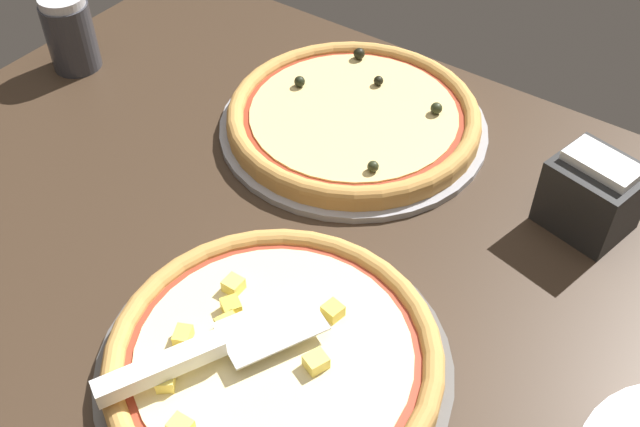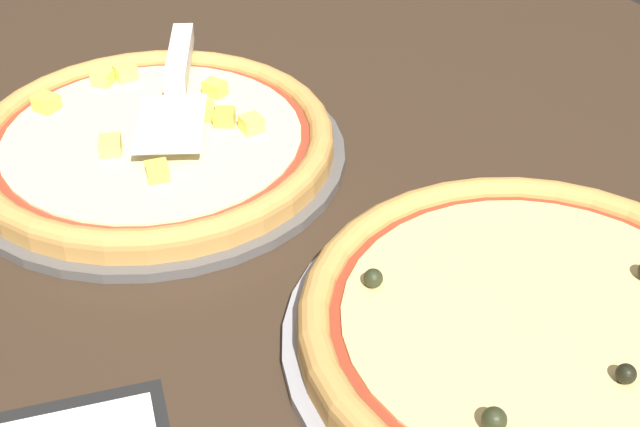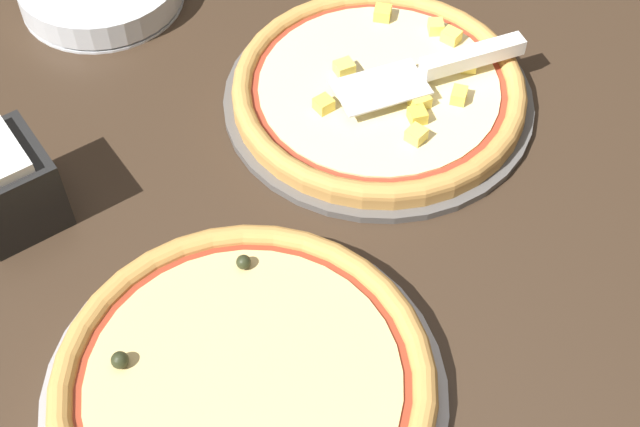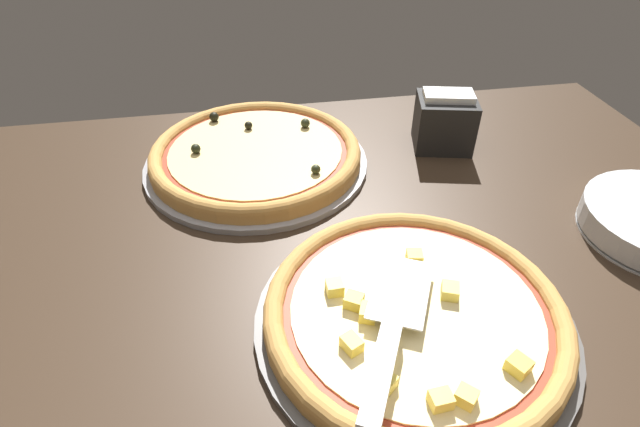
% 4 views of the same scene
% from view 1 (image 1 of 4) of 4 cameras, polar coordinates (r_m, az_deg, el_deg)
% --- Properties ---
extents(ground_plane, '(1.31, 1.19, 0.04)m').
position_cam_1_polar(ground_plane, '(0.87, -4.97, -9.44)').
color(ground_plane, '#38281C').
extents(pizza_pan_front, '(0.38, 0.38, 0.01)m').
position_cam_1_polar(pizza_pan_front, '(0.82, -3.47, -11.50)').
color(pizza_pan_front, '#565451').
rests_on(pizza_pan_front, ground_plane).
extents(pizza_front, '(0.36, 0.36, 0.03)m').
position_cam_1_polar(pizza_front, '(0.80, -3.55, -10.79)').
color(pizza_front, '#C68E47').
rests_on(pizza_front, pizza_pan_front).
extents(pizza_pan_back, '(0.39, 0.39, 0.01)m').
position_cam_1_polar(pizza_pan_back, '(1.10, 2.54, 6.64)').
color(pizza_pan_back, '#939399').
rests_on(pizza_pan_back, ground_plane).
extents(pizza_back, '(0.37, 0.37, 0.04)m').
position_cam_1_polar(pizza_back, '(1.09, 2.58, 7.45)').
color(pizza_back, '#C68E47').
rests_on(pizza_back, pizza_pan_back).
extents(serving_spatula, '(0.15, 0.24, 0.02)m').
position_cam_1_polar(serving_spatula, '(0.77, -10.16, -10.79)').
color(serving_spatula, silver).
rests_on(serving_spatula, pizza_front).
extents(parmesan_shaker, '(0.08, 0.08, 0.12)m').
position_cam_1_polar(parmesan_shaker, '(1.26, -18.52, 12.92)').
color(parmesan_shaker, '#333338').
rests_on(parmesan_shaker, ground_plane).
extents(napkin_holder, '(0.12, 0.11, 0.11)m').
position_cam_1_polar(napkin_holder, '(0.98, 20.02, 1.39)').
color(napkin_holder, black).
rests_on(napkin_holder, ground_plane).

